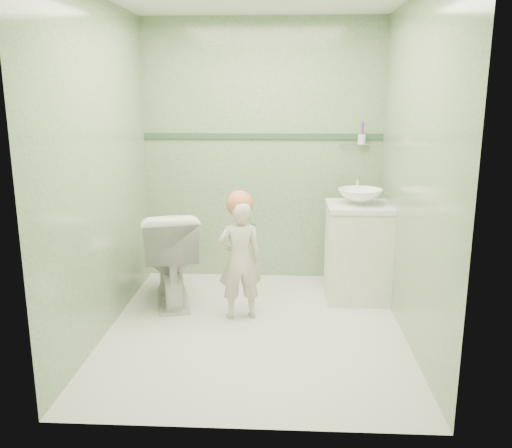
{
  "coord_description": "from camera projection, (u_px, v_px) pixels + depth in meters",
  "views": [
    {
      "loc": [
        0.21,
        -3.77,
        1.73
      ],
      "look_at": [
        0.0,
        0.15,
        0.78
      ],
      "focal_mm": 37.87,
      "sensor_mm": 36.0,
      "label": 1
    }
  ],
  "objects": [
    {
      "name": "ground",
      "position": [
        255.0,
        329.0,
        4.07
      ],
      "size": [
        2.5,
        2.5,
        0.0
      ],
      "primitive_type": "plane",
      "color": "silver",
      "rests_on": "ground"
    },
    {
      "name": "toilet",
      "position": [
        170.0,
        256.0,
        4.52
      ],
      "size": [
        0.63,
        0.88,
        0.8
      ],
      "primitive_type": "imported",
      "rotation": [
        0.0,
        0.0,
        3.4
      ],
      "color": "white",
      "rests_on": "ground"
    },
    {
      "name": "toddler",
      "position": [
        240.0,
        260.0,
        4.18
      ],
      "size": [
        0.39,
        0.31,
        0.94
      ],
      "primitive_type": "imported",
      "rotation": [
        0.0,
        0.0,
        3.39
      ],
      "color": "beige",
      "rests_on": "ground"
    },
    {
      "name": "basin",
      "position": [
        360.0,
        197.0,
        4.5
      ],
      "size": [
        0.37,
        0.37,
        0.13
      ],
      "primitive_type": "imported",
      "color": "white",
      "rests_on": "counter"
    },
    {
      "name": "faucet",
      "position": [
        357.0,
        184.0,
        4.66
      ],
      "size": [
        0.03,
        0.13,
        0.18
      ],
      "color": "silver",
      "rests_on": "counter"
    },
    {
      "name": "trim_stripe",
      "position": [
        262.0,
        136.0,
        4.96
      ],
      "size": [
        2.2,
        0.02,
        0.05
      ],
      "primitive_type": "cube",
      "color": "#34523A",
      "rests_on": "room_shell"
    },
    {
      "name": "vanity",
      "position": [
        357.0,
        253.0,
        4.61
      ],
      "size": [
        0.52,
        0.5,
        0.8
      ],
      "primitive_type": "cube",
      "color": "silver",
      "rests_on": "ground"
    },
    {
      "name": "room_shell",
      "position": [
        255.0,
        171.0,
        3.79
      ],
      "size": [
        2.5,
        2.54,
        2.4
      ],
      "color": "gray",
      "rests_on": "ground"
    },
    {
      "name": "teal_toothbrush",
      "position": [
        252.0,
        224.0,
        4.0
      ],
      "size": [
        0.11,
        0.14,
        0.08
      ],
      "color": "#108864",
      "rests_on": "toddler"
    },
    {
      "name": "cup_holder",
      "position": [
        361.0,
        139.0,
        4.86
      ],
      "size": [
        0.26,
        0.07,
        0.21
      ],
      "color": "silver",
      "rests_on": "room_shell"
    },
    {
      "name": "hair_cap",
      "position": [
        240.0,
        204.0,
        4.1
      ],
      "size": [
        0.21,
        0.21,
        0.21
      ],
      "primitive_type": "sphere",
      "color": "#BD7343",
      "rests_on": "toddler"
    },
    {
      "name": "counter",
      "position": [
        359.0,
        206.0,
        4.52
      ],
      "size": [
        0.54,
        0.52,
        0.04
      ],
      "primitive_type": "cube",
      "color": "white",
      "rests_on": "vanity"
    }
  ]
}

